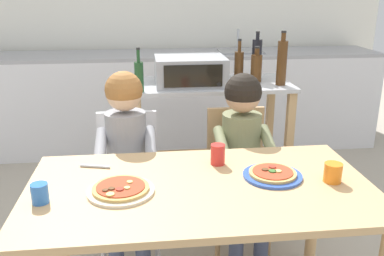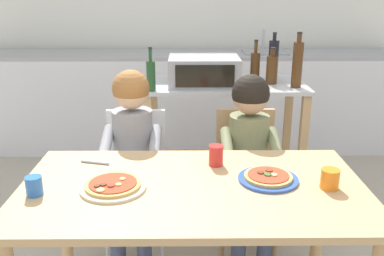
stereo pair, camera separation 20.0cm
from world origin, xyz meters
TOP-DOWN VIEW (x-y plane):
  - ground_plane at (0.00, 1.09)m, footprint 10.89×10.89m
  - back_wall_tiled at (0.00, 2.78)m, footprint 4.43×0.12m
  - kitchen_counter at (0.00, 2.37)m, footprint 3.99×0.60m
  - kitchen_island_cart at (0.23, 1.18)m, footprint 1.07×0.53m
  - toaster_oven at (0.09, 1.16)m, footprint 0.45×0.38m
  - bottle_tall_green_wine at (-0.25, 0.97)m, footprint 0.06×0.06m
  - bottle_brown_beer at (0.53, 1.17)m, footprint 0.07×0.07m
  - bottle_squat_spirits at (0.44, 1.29)m, footprint 0.06×0.06m
  - bottle_slim_sauce at (0.56, 1.26)m, footprint 0.07×0.07m
  - bottle_clear_vinegar at (0.67, 1.06)m, footprint 0.06×0.06m
  - dining_table at (0.00, 0.00)m, footprint 1.43×0.78m
  - dining_chair_left at (-0.32, 0.69)m, footprint 0.36×0.36m
  - dining_chair_right at (0.32, 0.70)m, footprint 0.36×0.36m
  - child_in_grey_shirt at (-0.32, 0.57)m, footprint 0.32×0.42m
  - child_in_olive_shirt at (0.32, 0.59)m, footprint 0.32×0.42m
  - pizza_plate_cream at (-0.32, -0.03)m, footprint 0.27×0.27m
  - pizza_plate_blue_rimmed at (0.32, 0.04)m, footprint 0.25×0.25m
  - drinking_cup_blue at (-0.62, -0.08)m, footprint 0.07×0.07m
  - drinking_cup_red at (0.11, 0.21)m, footprint 0.07×0.07m
  - drinking_cup_orange at (0.56, -0.03)m, footprint 0.08×0.08m
  - serving_spoon at (-0.45, 0.23)m, footprint 0.14×0.05m

SIDE VIEW (x-z plane):
  - ground_plane at x=0.00m, z-range 0.00..0.00m
  - kitchen_counter at x=0.00m, z-range -0.10..1.02m
  - dining_chair_left at x=-0.32m, z-range 0.07..0.89m
  - dining_chair_right at x=0.32m, z-range 0.07..0.89m
  - kitchen_island_cart at x=0.23m, z-range 0.15..1.04m
  - dining_table at x=0.00m, z-range 0.26..0.98m
  - child_in_olive_shirt at x=0.32m, z-range 0.17..1.21m
  - child_in_grey_shirt at x=-0.32m, z-range 0.16..1.23m
  - serving_spoon at x=-0.45m, z-range 0.72..0.73m
  - pizza_plate_blue_rimmed at x=0.32m, z-range 0.72..0.75m
  - pizza_plate_cream at x=-0.32m, z-range 0.72..0.75m
  - drinking_cup_blue at x=-0.62m, z-range 0.72..0.80m
  - drinking_cup_orange at x=0.56m, z-range 0.72..0.80m
  - drinking_cup_red at x=0.11m, z-range 0.72..0.82m
  - toaster_oven at x=0.09m, z-range 0.89..1.07m
  - bottle_brown_beer at x=0.53m, z-range 0.87..1.11m
  - bottle_tall_green_wine at x=-0.25m, z-range 0.85..1.12m
  - bottle_squat_spirits at x=0.44m, z-range 0.85..1.13m
  - bottle_slim_sauce at x=0.56m, z-range 0.87..1.19m
  - bottle_clear_vinegar at x=0.67m, z-range 0.87..1.21m
  - back_wall_tiled at x=0.00m, z-range 0.00..2.70m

